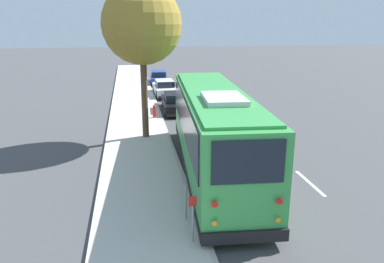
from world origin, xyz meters
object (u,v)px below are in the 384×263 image
Objects in this scene: sign_post_near at (193,219)px; fire_hydrant at (154,111)px; parked_sedan_white at (165,88)px; street_tree at (142,19)px; parked_sedan_blue at (159,78)px; shuttle_bus at (214,127)px; parked_sedan_black at (176,103)px; sign_post_far at (186,202)px.

sign_post_near is 1.70× the size of fire_hydrant.
parked_sedan_white reaches higher than fire_hydrant.
sign_post_near is (-10.29, -0.78, -5.30)m from street_tree.
shuttle_bus is at bearing -174.96° from parked_sedan_blue.
sign_post_near is at bearing 176.10° from parked_sedan_black.
sign_post_near reaches higher than sign_post_far.
parked_sedan_blue is at bearing -7.00° from street_tree.
shuttle_bus is at bearing -168.95° from fire_hydrant.
sign_post_near is at bearing 180.00° from sign_post_far.
parked_sedan_white is 5.48× the size of fire_hydrant.
street_tree is 7.07× the size of sign_post_far.
parked_sedan_white reaches higher than parked_sedan_blue.
parked_sedan_white is 22.09m from sign_post_near.
parked_sedan_black is 5.79× the size of fire_hydrant.
parked_sedan_black is 5.76m from parked_sedan_white.
sign_post_near is at bearing 174.68° from parked_sedan_white.
street_tree is at bearing 177.34° from parked_sedan_blue.
street_tree reaches higher than parked_sedan_black.
fire_hydrant is (14.18, 0.03, -0.31)m from sign_post_near.
fire_hydrant is (12.95, 0.03, -0.19)m from sign_post_far.
street_tree reaches higher than sign_post_far.
parked_sedan_white is 3.22× the size of sign_post_near.
parked_sedan_black is 3.97× the size of sign_post_far.
parked_sedan_black is at bearing -5.61° from sign_post_near.
sign_post_far is (-9.06, -0.78, -5.42)m from street_tree.
parked_sedan_white reaches higher than parked_sedan_black.
parked_sedan_white is at bearing -10.51° from street_tree.
sign_post_far is at bearing 0.00° from sign_post_near.
parked_sedan_blue is at bearing 4.64° from shuttle_bus.
sign_post_far is (1.23, 0.00, -0.12)m from sign_post_near.
street_tree is (-18.21, 2.24, 5.58)m from parked_sedan_blue.
parked_sedan_blue is at bearing -2.92° from sign_post_near.
sign_post_far is 1.46× the size of fire_hydrant.
fire_hydrant is at bearing 14.98° from shuttle_bus.
fire_hydrant is at bearing 168.02° from parked_sedan_white.
parked_sedan_white is at bearing -10.30° from fire_hydrant.
parked_sedan_black is 12.22m from parked_sedan_blue.
fire_hydrant is at bearing 178.43° from parked_sedan_blue.
sign_post_near is (-5.11, 1.74, -1.08)m from shuttle_bus.
street_tree is (-6.00, 2.38, 5.56)m from parked_sedan_black.
parked_sedan_blue is 14.40m from fire_hydrant.
parked_sedan_blue is 0.55× the size of street_tree.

